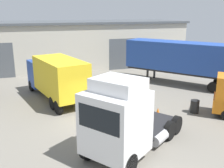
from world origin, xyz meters
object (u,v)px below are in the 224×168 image
at_px(tractor_unit_white, 122,121).
at_px(traffic_cone, 158,112).
at_px(oil_drum, 195,106).
at_px(container_trailer_white, 181,57).
at_px(box_truck_blue, 56,76).

relative_size(tractor_unit_white, traffic_cone, 11.65).
bearing_deg(tractor_unit_white, oil_drum, 173.64).
bearing_deg(traffic_cone, container_trailer_white, 47.49).
height_order(box_truck_blue, oil_drum, box_truck_blue).
distance_m(tractor_unit_white, container_trailer_white, 14.22).
bearing_deg(oil_drum, traffic_cone, 173.30).
height_order(container_trailer_white, box_truck_blue, container_trailer_white).
xyz_separation_m(tractor_unit_white, oil_drum, (6.70, 3.58, -1.40)).
bearing_deg(traffic_cone, oil_drum, -6.70).
relative_size(container_trailer_white, traffic_cone, 17.63).
distance_m(container_trailer_white, box_truck_blue, 11.60).
bearing_deg(oil_drum, container_trailer_white, 64.46).
bearing_deg(tractor_unit_white, box_truck_blue, -114.39).
distance_m(container_trailer_white, traffic_cone, 8.88).
height_order(container_trailer_white, oil_drum, container_trailer_white).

